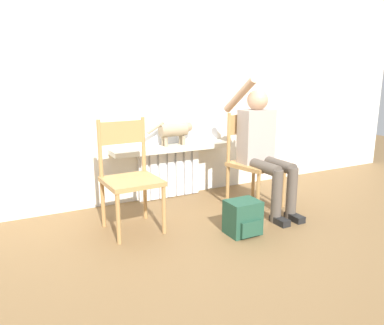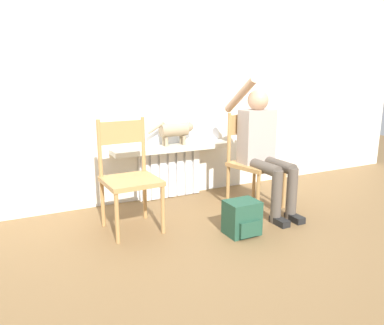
{
  "view_description": "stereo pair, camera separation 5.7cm",
  "coord_description": "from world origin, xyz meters",
  "px_view_note": "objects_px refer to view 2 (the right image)",
  "views": [
    {
      "loc": [
        -1.64,
        -2.52,
        1.35
      ],
      "look_at": [
        0.0,
        0.61,
        0.51
      ],
      "focal_mm": 35.0,
      "sensor_mm": 36.0,
      "label": 1
    },
    {
      "loc": [
        -1.59,
        -2.55,
        1.35
      ],
      "look_at": [
        0.0,
        0.61,
        0.51
      ],
      "focal_mm": 35.0,
      "sensor_mm": 36.0,
      "label": 2
    }
  ],
  "objects_px": {
    "chair_left": "(129,175)",
    "chair_right": "(253,160)",
    "backpack": "(242,218)",
    "cat": "(176,130)",
    "person": "(263,144)"
  },
  "relations": [
    {
      "from": "chair_left",
      "to": "chair_right",
      "type": "xyz_separation_m",
      "value": [
        1.32,
        -0.0,
        0.0
      ]
    },
    {
      "from": "chair_left",
      "to": "backpack",
      "type": "height_order",
      "value": "chair_left"
    },
    {
      "from": "cat",
      "to": "chair_left",
      "type": "bearing_deg",
      "value": -140.99
    },
    {
      "from": "chair_left",
      "to": "person",
      "type": "distance_m",
      "value": 1.35
    },
    {
      "from": "cat",
      "to": "person",
      "type": "bearing_deg",
      "value": -48.41
    },
    {
      "from": "person",
      "to": "backpack",
      "type": "bearing_deg",
      "value": -140.02
    },
    {
      "from": "chair_left",
      "to": "cat",
      "type": "bearing_deg",
      "value": 36.49
    },
    {
      "from": "cat",
      "to": "backpack",
      "type": "distance_m",
      "value": 1.3
    },
    {
      "from": "chair_left",
      "to": "backpack",
      "type": "distance_m",
      "value": 1.05
    },
    {
      "from": "person",
      "to": "cat",
      "type": "height_order",
      "value": "person"
    },
    {
      "from": "chair_left",
      "to": "cat",
      "type": "relative_size",
      "value": 1.83
    },
    {
      "from": "cat",
      "to": "backpack",
      "type": "relative_size",
      "value": 1.79
    },
    {
      "from": "backpack",
      "to": "chair_right",
      "type": "bearing_deg",
      "value": 47.98
    },
    {
      "from": "person",
      "to": "chair_right",
      "type": "bearing_deg",
      "value": 94.78
    },
    {
      "from": "chair_right",
      "to": "person",
      "type": "distance_m",
      "value": 0.22
    }
  ]
}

